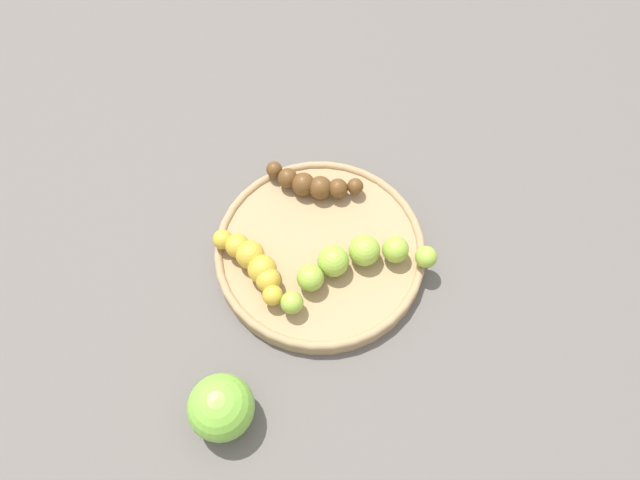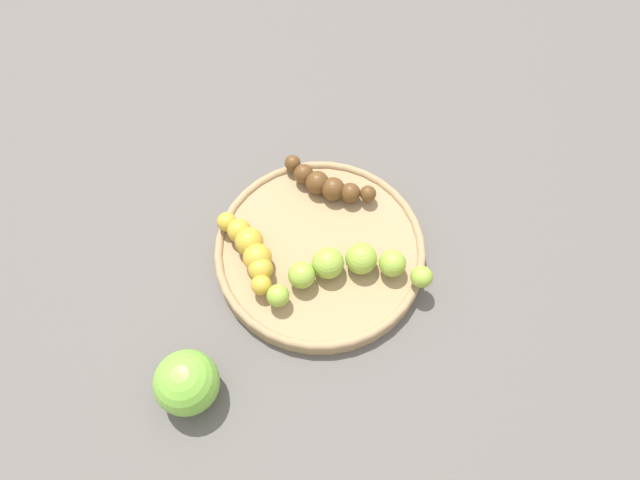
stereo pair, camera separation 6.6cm
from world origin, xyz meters
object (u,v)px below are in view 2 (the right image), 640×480
at_px(fruit_bowl, 320,250).
at_px(apple_green, 187,383).
at_px(banana_spotted, 250,249).
at_px(banana_green, 347,268).
at_px(banana_overripe, 326,184).

height_order(fruit_bowl, apple_green, apple_green).
bearing_deg(fruit_bowl, banana_spotted, -9.29).
bearing_deg(banana_spotted, banana_green, -41.30).
height_order(banana_spotted, apple_green, apple_green).
height_order(banana_green, apple_green, apple_green).
height_order(banana_overripe, banana_spotted, banana_spotted).
bearing_deg(apple_green, fruit_bowl, -146.87).
xyz_separation_m(fruit_bowl, banana_overripe, (-0.03, -0.08, 0.02)).
relative_size(banana_green, banana_spotted, 1.62).
distance_m(fruit_bowl, banana_overripe, 0.08).
bearing_deg(banana_green, banana_spotted, 69.54).
xyz_separation_m(fruit_bowl, banana_spotted, (0.08, -0.01, 0.02)).
distance_m(banana_overripe, apple_green, 0.28).
xyz_separation_m(fruit_bowl, apple_green, (0.18, 0.12, 0.02)).
bearing_deg(banana_spotted, fruit_bowl, -21.18).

